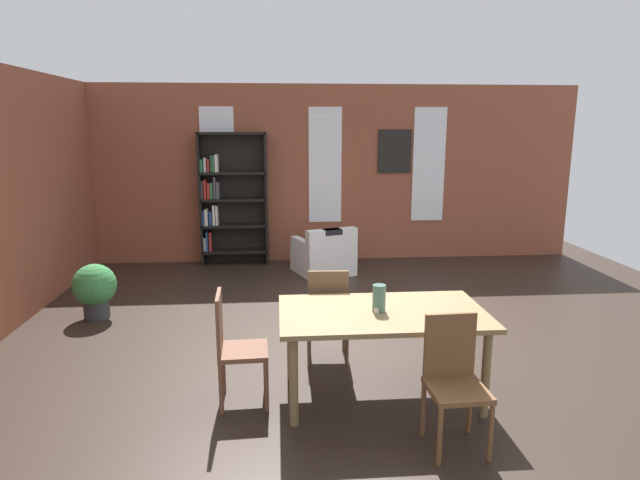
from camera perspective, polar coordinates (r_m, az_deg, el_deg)
ground_plane at (r=5.81m, az=3.83°, el=-10.89°), size 9.86×9.86×0.00m
back_wall_brick at (r=9.10m, az=0.50°, el=7.06°), size 8.58×0.12×2.94m
window_pane_0 at (r=9.04m, az=-10.80°, el=7.74°), size 0.55×0.02×1.91m
window_pane_1 at (r=9.02m, az=0.55°, el=7.95°), size 0.55×0.02×1.91m
window_pane_2 at (r=9.35m, az=11.52°, el=7.85°), size 0.55×0.02×1.91m
dining_table at (r=4.51m, az=6.65°, el=-8.55°), size 1.70×0.98×0.77m
vase_on_table at (r=4.44m, az=6.31°, el=-6.17°), size 0.11×0.11×0.22m
tealight_candle_0 at (r=4.43m, az=6.07°, el=-7.45°), size 0.04×0.04×0.04m
dining_chair_far_left at (r=5.18m, az=0.82°, el=-7.66°), size 0.42×0.42×0.95m
dining_chair_near_right at (r=4.04m, az=14.09°, el=-13.99°), size 0.42×0.42×0.95m
dining_chair_head_left at (r=4.51m, az=-9.15°, el=-10.93°), size 0.42×0.42×0.95m
bookshelf_tall at (r=8.91m, az=-9.71°, el=4.42°), size 1.10×0.28×2.17m
armchair_white at (r=8.35m, az=0.46°, el=-1.69°), size 1.02×1.02×0.75m
potted_plant_by_shelf at (r=6.93m, az=-22.88°, el=-4.74°), size 0.50×0.50×0.66m
framed_picture at (r=9.18m, az=7.95°, el=9.34°), size 0.56×0.03×0.72m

